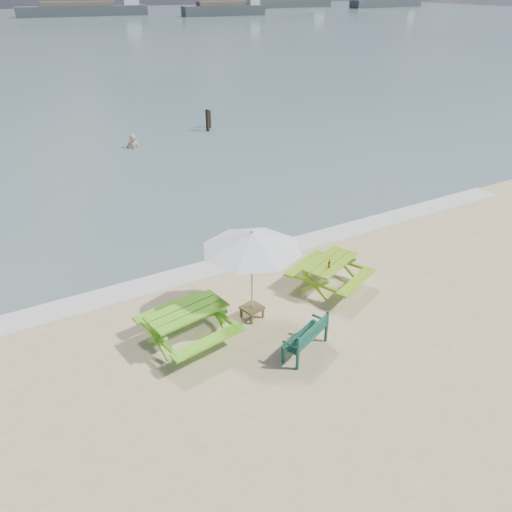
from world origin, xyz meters
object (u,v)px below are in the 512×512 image
patio_umbrella (252,241)px  beer_bottle (329,264)px  park_bench (305,342)px  swimmer (134,152)px  picnic_table_left (188,326)px  side_table (252,312)px  picnic_table_right (329,274)px

patio_umbrella → beer_bottle: bearing=-1.1°
park_bench → swimmer: park_bench is taller
picnic_table_left → patio_umbrella: 2.36m
picnic_table_left → patio_umbrella: bearing=2.5°
park_bench → swimmer: 16.63m
side_table → patio_umbrella: patio_umbrella is taller
patio_umbrella → picnic_table_right: bearing=4.5°
beer_bottle → picnic_table_left: bearing=-179.5°
beer_bottle → patio_umbrella: bearing=178.9°
picnic_table_left → park_bench: bearing=-37.8°
picnic_table_right → side_table: bearing=-175.5°
picnic_table_left → side_table: picnic_table_left is taller
patio_umbrella → swimmer: (1.81, 14.90, -2.28)m
side_table → swimmer: swimmer is taller
picnic_table_left → patio_umbrella: size_ratio=0.79×
picnic_table_right → patio_umbrella: size_ratio=0.83×
swimmer → beer_bottle: bearing=-88.5°
picnic_table_left → park_bench: (2.04, -1.59, -0.16)m
picnic_table_right → side_table: (-2.42, -0.19, -0.22)m
beer_bottle → swimmer: 14.99m
side_table → swimmer: (1.81, 14.90, -0.37)m
picnic_table_right → park_bench: size_ratio=1.76×
side_table → beer_bottle: 2.30m
park_bench → beer_bottle: bearing=41.7°
picnic_table_right → swimmer: picnic_table_right is taller
side_table → beer_bottle: (2.20, -0.04, 0.70)m
patio_umbrella → swimmer: patio_umbrella is taller
beer_bottle → swimmer: (-0.38, 14.94, -1.07)m
picnic_table_left → beer_bottle: bearing=0.5°
picnic_table_left → beer_bottle: beer_bottle is taller
park_bench → patio_umbrella: patio_umbrella is taller
patio_umbrella → beer_bottle: (2.20, -0.04, -1.21)m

